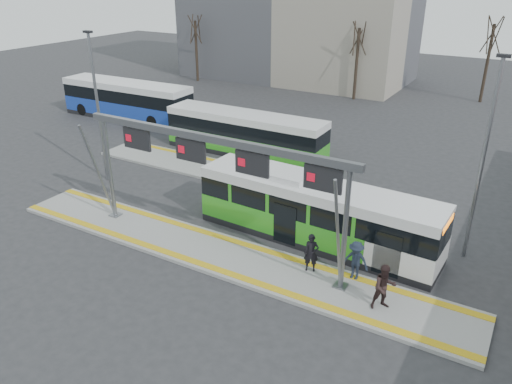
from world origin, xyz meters
TOP-DOWN VIEW (x-y plane):
  - ground at (0.00, 0.00)m, footprint 120.00×120.00m
  - platform_main at (0.00, 0.00)m, footprint 22.00×3.00m
  - platform_second at (-4.00, 8.00)m, footprint 20.00×3.00m
  - tactile_main at (0.00, 0.00)m, footprint 22.00×2.65m
  - tactile_second at (-4.00, 9.15)m, footprint 20.00×0.35m
  - gantry at (-0.35, 0.25)m, footprint 13.00×1.68m
  - hero_bus at (3.01, 3.32)m, footprint 11.33×2.89m
  - bg_bus_green at (-5.78, 11.60)m, footprint 11.12×2.44m
  - bg_bus_blue at (-18.55, 13.95)m, footprint 11.61×2.91m
  - passenger_a at (4.01, 0.76)m, footprint 0.70×0.58m
  - passenger_b at (7.30, -0.15)m, footprint 1.10×1.07m
  - passenger_c at (5.76, 1.10)m, footprint 1.08×0.63m
  - tree_left at (-4.77, 29.56)m, footprint 1.40×1.40m
  - tree_mid at (5.73, 34.49)m, footprint 1.40×1.40m
  - tree_far at (-22.39, 28.69)m, footprint 1.40×1.40m
  - lamp_west at (-10.53, 3.68)m, footprint 0.50×0.25m
  - lamp_east at (9.23, 5.38)m, footprint 0.50×0.25m

SIDE VIEW (x-z plane):
  - ground at x=0.00m, z-range 0.00..0.00m
  - platform_main at x=0.00m, z-range 0.00..0.15m
  - platform_second at x=-4.00m, z-range 0.00..0.15m
  - tactile_main at x=0.00m, z-range 0.15..0.17m
  - tactile_second at x=-4.00m, z-range 0.15..0.17m
  - passenger_a at x=4.01m, z-range 0.15..1.79m
  - passenger_c at x=5.76m, z-range 0.15..1.81m
  - passenger_b at x=7.30m, z-range 0.15..1.94m
  - bg_bus_green at x=-5.78m, z-range -0.02..2.76m
  - hero_bus at x=3.01m, z-range -0.13..2.96m
  - bg_bus_blue at x=-18.55m, z-range -0.02..2.99m
  - gantry at x=-0.35m, z-range 1.70..6.90m
  - lamp_west at x=-10.53m, z-range 0.24..8.71m
  - lamp_east at x=9.23m, z-range 0.24..8.87m
  - tree_far at x=-22.39m, z-range 1.84..8.95m
  - tree_left at x=-4.77m, z-range 1.89..9.20m
  - tree_mid at x=5.73m, z-range 2.02..9.85m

